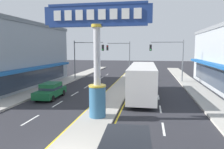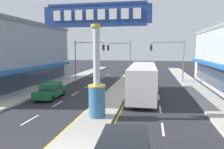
{
  "view_description": "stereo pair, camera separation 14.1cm",
  "coord_description": "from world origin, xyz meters",
  "px_view_note": "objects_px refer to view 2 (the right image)",
  "views": [
    {
      "loc": [
        3.64,
        -8.17,
        4.95
      ],
      "look_at": [
        0.19,
        10.66,
        2.6
      ],
      "focal_mm": 33.9,
      "sensor_mm": 36.0,
      "label": 1
    },
    {
      "loc": [
        3.78,
        -8.15,
        4.95
      ],
      "look_at": [
        0.19,
        10.66,
        2.6
      ],
      "focal_mm": 33.9,
      "sensor_mm": 36.0,
      "label": 2
    }
  ],
  "objects_px": {
    "traffic_light_right_side": "(171,54)",
    "traffic_light_median_far": "(122,53)",
    "traffic_light_left_side": "(86,53)",
    "sedan_near_right_lane": "(51,90)",
    "bus_far_right_lane": "(143,79)",
    "storefront_left": "(3,55)",
    "district_sign": "(97,59)"
  },
  "relations": [
    {
      "from": "district_sign",
      "to": "storefront_left",
      "type": "height_order",
      "value": "storefront_left"
    },
    {
      "from": "traffic_light_right_side",
      "to": "sedan_near_right_lane",
      "type": "xyz_separation_m",
      "value": [
        -12.62,
        -12.55,
        -3.46
      ]
    },
    {
      "from": "traffic_light_median_far",
      "to": "sedan_near_right_lane",
      "type": "xyz_separation_m",
      "value": [
        -4.61,
        -18.06,
        -3.41
      ]
    },
    {
      "from": "traffic_light_left_side",
      "to": "bus_far_right_lane",
      "type": "height_order",
      "value": "traffic_light_left_side"
    },
    {
      "from": "storefront_left",
      "to": "traffic_light_right_side",
      "type": "height_order",
      "value": "storefront_left"
    },
    {
      "from": "sedan_near_right_lane",
      "to": "bus_far_right_lane",
      "type": "xyz_separation_m",
      "value": [
        9.03,
        2.48,
        1.08
      ]
    },
    {
      "from": "traffic_light_median_far",
      "to": "bus_far_right_lane",
      "type": "height_order",
      "value": "traffic_light_median_far"
    },
    {
      "from": "traffic_light_left_side",
      "to": "sedan_near_right_lane",
      "type": "bearing_deg",
      "value": -88.7
    },
    {
      "from": "traffic_light_right_side",
      "to": "traffic_light_median_far",
      "type": "relative_size",
      "value": 1.0
    },
    {
      "from": "traffic_light_left_side",
      "to": "traffic_light_right_side",
      "type": "xyz_separation_m",
      "value": [
        12.9,
        0.03,
        0.0
      ]
    },
    {
      "from": "storefront_left",
      "to": "traffic_light_right_side",
      "type": "relative_size",
      "value": 3.17
    },
    {
      "from": "traffic_light_right_side",
      "to": "traffic_light_median_far",
      "type": "xyz_separation_m",
      "value": [
        -8.0,
        5.51,
        -0.05
      ]
    },
    {
      "from": "traffic_light_left_side",
      "to": "bus_far_right_lane",
      "type": "distance_m",
      "value": 13.9
    },
    {
      "from": "storefront_left",
      "to": "sedan_near_right_lane",
      "type": "bearing_deg",
      "value": -28.27
    },
    {
      "from": "traffic_light_right_side",
      "to": "bus_far_right_lane",
      "type": "height_order",
      "value": "traffic_light_right_side"
    },
    {
      "from": "traffic_light_left_side",
      "to": "traffic_light_median_far",
      "type": "xyz_separation_m",
      "value": [
        4.9,
        5.55,
        -0.05
      ]
    },
    {
      "from": "district_sign",
      "to": "traffic_light_left_side",
      "type": "relative_size",
      "value": 1.26
    },
    {
      "from": "traffic_light_right_side",
      "to": "traffic_light_median_far",
      "type": "bearing_deg",
      "value": 145.43
    },
    {
      "from": "storefront_left",
      "to": "traffic_light_median_far",
      "type": "distance_m",
      "value": 18.98
    },
    {
      "from": "bus_far_right_lane",
      "to": "storefront_left",
      "type": "bearing_deg",
      "value": 172.53
    },
    {
      "from": "traffic_light_median_far",
      "to": "traffic_light_left_side",
      "type": "bearing_deg",
      "value": -131.44
    },
    {
      "from": "district_sign",
      "to": "traffic_light_left_side",
      "type": "xyz_separation_m",
      "value": [
        -6.45,
        17.71,
        0.0
      ]
    },
    {
      "from": "sedan_near_right_lane",
      "to": "traffic_light_left_side",
      "type": "bearing_deg",
      "value": 91.3
    },
    {
      "from": "district_sign",
      "to": "traffic_light_left_side",
      "type": "distance_m",
      "value": 18.85
    },
    {
      "from": "storefront_left",
      "to": "bus_far_right_lane",
      "type": "relative_size",
      "value": 1.75
    },
    {
      "from": "district_sign",
      "to": "traffic_light_median_far",
      "type": "height_order",
      "value": "district_sign"
    },
    {
      "from": "district_sign",
      "to": "traffic_light_left_side",
      "type": "bearing_deg",
      "value": 110.01
    },
    {
      "from": "bus_far_right_lane",
      "to": "traffic_light_right_side",
      "type": "bearing_deg",
      "value": 70.4
    },
    {
      "from": "storefront_left",
      "to": "traffic_light_right_side",
      "type": "distance_m",
      "value": 22.95
    },
    {
      "from": "bus_far_right_lane",
      "to": "traffic_light_left_side",
      "type": "bearing_deg",
      "value": 132.86
    },
    {
      "from": "storefront_left",
      "to": "traffic_light_median_far",
      "type": "bearing_deg",
      "value": 44.16
    },
    {
      "from": "traffic_light_right_side",
      "to": "district_sign",
      "type": "bearing_deg",
      "value": -109.98
    }
  ]
}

